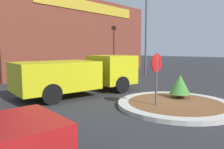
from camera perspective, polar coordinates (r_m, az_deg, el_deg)
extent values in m
plane|color=#2D2D30|center=(9.05, 16.22, -8.02)|extent=(120.00, 120.00, 0.00)
cylinder|color=#BCB7AD|center=(9.03, 16.24, -7.53)|extent=(4.54, 4.54, 0.16)
cylinder|color=brown|center=(9.03, 16.24, -7.52)|extent=(3.72, 3.72, 0.16)
cylinder|color=#4C4C51|center=(8.24, 11.50, -1.82)|extent=(0.07, 0.07, 2.11)
cylinder|color=#B71414|center=(8.17, 11.61, 2.95)|extent=(0.70, 0.03, 0.70)
cylinder|color=brown|center=(9.86, 17.25, -5.33)|extent=(0.08, 0.08, 0.18)
cone|color=#3D7F33|center=(9.78, 17.35, -2.45)|extent=(0.87, 0.87, 0.82)
cube|color=gold|center=(12.07, -0.10, 1.39)|extent=(2.29, 2.50, 1.52)
cube|color=gold|center=(10.38, -14.50, -0.30)|extent=(4.00, 2.91, 1.29)
cube|color=black|center=(12.48, 2.36, 2.78)|extent=(0.37, 1.95, 0.53)
cylinder|color=black|center=(12.90, -3.68, -1.49)|extent=(0.90, 0.40, 0.87)
cylinder|color=black|center=(11.23, 2.56, -2.69)|extent=(0.90, 0.40, 0.87)
cylinder|color=black|center=(11.21, -19.77, -3.09)|extent=(0.90, 0.40, 0.87)
cylinder|color=black|center=(9.24, -15.49, -4.94)|extent=(0.90, 0.40, 0.87)
cube|color=brown|center=(22.34, -10.76, 9.44)|extent=(15.82, 6.00, 6.80)
cube|color=gold|center=(20.34, -5.48, 17.17)|extent=(11.07, 0.08, 0.90)
cylinder|color=#4C4C51|center=(19.59, 8.85, 10.52)|extent=(0.16, 0.16, 7.22)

